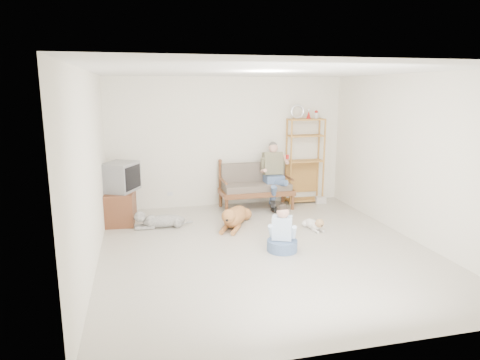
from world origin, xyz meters
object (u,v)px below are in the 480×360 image
object	(u,v)px
etagere	(305,160)
tv_stand	(121,206)
loveseat	(255,185)
golden_retriever	(234,217)

from	to	relation	value
etagere	tv_stand	distance (m)	3.99
loveseat	etagere	xyz separation A→B (m)	(1.17, 0.18, 0.46)
etagere	golden_retriever	distance (m)	2.42
tv_stand	golden_retriever	size ratio (longest dim) A/B	0.71
loveseat	tv_stand	distance (m)	2.76
tv_stand	loveseat	bearing A→B (deg)	12.61
loveseat	etagere	world-z (taller)	etagere
etagere	tv_stand	world-z (taller)	etagere
loveseat	tv_stand	xyz separation A→B (m)	(-2.73, -0.40, -0.19)
loveseat	tv_stand	world-z (taller)	loveseat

